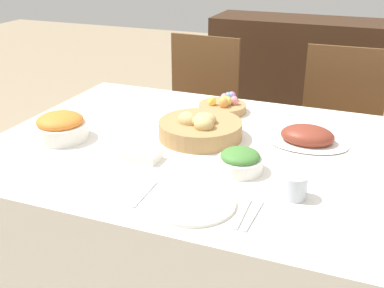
% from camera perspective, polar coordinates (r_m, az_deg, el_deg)
% --- Properties ---
extents(dining_table, '(1.56, 1.15, 0.78)m').
position_cam_1_polar(dining_table, '(1.95, 1.47, -10.79)').
color(dining_table, white).
rests_on(dining_table, ground).
extents(chair_far_right, '(0.43, 0.43, 0.96)m').
position_cam_1_polar(chair_far_right, '(2.64, 16.87, 0.88)').
color(chair_far_right, brown).
rests_on(chair_far_right, ground).
extents(chair_far_left, '(0.44, 0.44, 0.96)m').
position_cam_1_polar(chair_far_left, '(2.80, 0.50, 3.25)').
color(chair_far_left, brown).
rests_on(chair_far_left, ground).
extents(sideboard, '(1.22, 0.44, 0.96)m').
position_cam_1_polar(sideboard, '(3.59, 12.27, 6.74)').
color(sideboard, '#3D2616').
rests_on(sideboard, ground).
extents(bread_basket, '(0.31, 0.31, 0.11)m').
position_cam_1_polar(bread_basket, '(1.81, 0.98, 1.89)').
color(bread_basket, '#AD8451').
rests_on(bread_basket, dining_table).
extents(egg_basket, '(0.21, 0.21, 0.08)m').
position_cam_1_polar(egg_basket, '(2.10, 3.73, 4.54)').
color(egg_basket, '#AD8451').
rests_on(egg_basket, dining_table).
extents(ham_platter, '(0.30, 0.21, 0.08)m').
position_cam_1_polar(ham_platter, '(1.82, 13.50, 0.79)').
color(ham_platter, white).
rests_on(ham_platter, dining_table).
extents(carrot_bowl, '(0.20, 0.20, 0.10)m').
position_cam_1_polar(carrot_bowl, '(1.87, -15.31, 1.99)').
color(carrot_bowl, white).
rests_on(carrot_bowl, dining_table).
extents(green_salad_bowl, '(0.15, 0.15, 0.08)m').
position_cam_1_polar(green_salad_bowl, '(1.56, 5.71, -2.01)').
color(green_salad_bowl, white).
rests_on(green_salad_bowl, dining_table).
extents(dinner_plate, '(0.25, 0.25, 0.01)m').
position_cam_1_polar(dinner_plate, '(1.38, 0.03, -6.98)').
color(dinner_plate, white).
rests_on(dinner_plate, dining_table).
extents(fork, '(0.02, 0.16, 0.00)m').
position_cam_1_polar(fork, '(1.44, -5.58, -5.91)').
color(fork, silver).
rests_on(fork, dining_table).
extents(knife, '(0.02, 0.16, 0.00)m').
position_cam_1_polar(knife, '(1.34, 6.07, -8.24)').
color(knife, silver).
rests_on(knife, dining_table).
extents(spoon, '(0.02, 0.16, 0.00)m').
position_cam_1_polar(spoon, '(1.34, 7.31, -8.47)').
color(spoon, silver).
rests_on(spoon, dining_table).
extents(drinking_cup, '(0.07, 0.07, 0.07)m').
position_cam_1_polar(drinking_cup, '(1.43, 12.07, -4.96)').
color(drinking_cup, silver).
rests_on(drinking_cup, dining_table).
extents(butter_dish, '(0.13, 0.08, 0.03)m').
position_cam_1_polar(butter_dish, '(1.65, -6.08, -1.34)').
color(butter_dish, white).
rests_on(butter_dish, dining_table).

